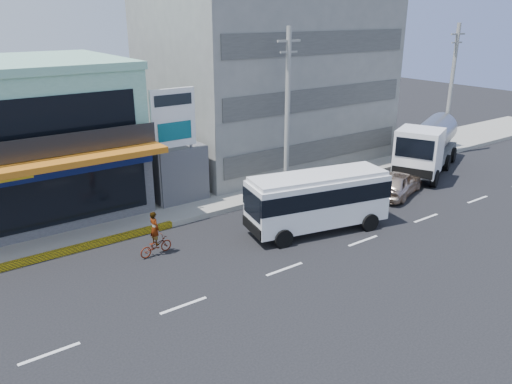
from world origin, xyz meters
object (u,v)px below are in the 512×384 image
Objects in this scene: utility_pole_near at (287,113)px; motorcycle_rider at (155,241)px; billboard at (174,125)px; shop_building at (10,144)px; utility_pole_far at (451,90)px; sedan at (398,183)px; satellite_dish at (169,141)px; concrete_building at (265,66)px; tanker_truck at (428,145)px; minibus at (318,197)px.

utility_pole_near is 11.29m from motorcycle_rider.
billboard is 6.75m from utility_pole_near.
utility_pole_near is at bearing -25.06° from shop_building.
utility_pole_far is 11.99m from sedan.
concrete_building is at bearing 21.80° from satellite_dish.
utility_pole_far is (30.00, -6.55, 1.15)m from shop_building.
utility_pole_near is at bearing 15.48° from motorcycle_rider.
tanker_truck is at bearing -52.43° from concrete_building.
motorcycle_rider is (-10.00, -2.77, -4.44)m from utility_pole_near.
billboard is at bearing 164.52° from utility_pole_near.
satellite_dish is (8.00, -2.95, -0.42)m from shop_building.
motorcycle_rider is (-15.59, 1.27, -0.08)m from sedan.
billboard is 3.21× the size of motorcycle_rider.
satellite_dish is 14.16m from sedan.
satellite_dish is 0.70× the size of motorcycle_rider.
concrete_building is 2.09× the size of minibus.
utility_pole_far is 18.99m from minibus.
satellite_dish is (-10.00, -4.00, -3.42)m from concrete_building.
concrete_building is at bearing 28.92° from billboard.
tanker_truck reaches higher than sedan.
shop_building is 8.27× the size of satellite_dish.
sedan is (1.59, -11.64, -6.21)m from concrete_building.
sedan is at bearing -158.77° from utility_pole_far.
shop_building is 0.77× the size of concrete_building.
minibus is at bearing -44.04° from shop_building.
utility_pole_far is at bearing -32.35° from concrete_building.
sedan is at bearing -158.93° from tanker_truck.
shop_building is 1.62× the size of minibus.
shop_building is 1.80× the size of billboard.
satellite_dish is 0.20× the size of minibus.
satellite_dish is 0.15× the size of utility_pole_far.
concrete_building is 3.47× the size of sedan.
shop_building is at bearing 41.68° from sedan.
minibus is 0.82× the size of tanker_truck.
motorcycle_rider reaches higher than sedan.
sedan is (19.59, -10.59, -3.21)m from shop_building.
tanker_truck is (5.68, 2.19, 1.13)m from sedan.
shop_building reaches higher than tanker_truck.
shop_building is 1.24× the size of utility_pole_far.
billboard is at bearing 168.38° from tanker_truck.
concrete_building is at bearing 147.65° from utility_pole_far.
utility_pole_far is at bearing -4.57° from billboard.
utility_pole_far is at bearing -9.29° from satellite_dish.
satellite_dish is at bearing 57.87° from motorcycle_rider.
minibus is (-6.00, -12.66, -5.17)m from concrete_building.
motorcycle_rider is (-3.50, -4.57, -4.22)m from billboard.
satellite_dish is at bearing 36.67° from sedan.
concrete_building is 8.79m from utility_pole_near.
satellite_dish is 0.16× the size of tanker_truck.
shop_building is 5.77× the size of motorcycle_rider.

